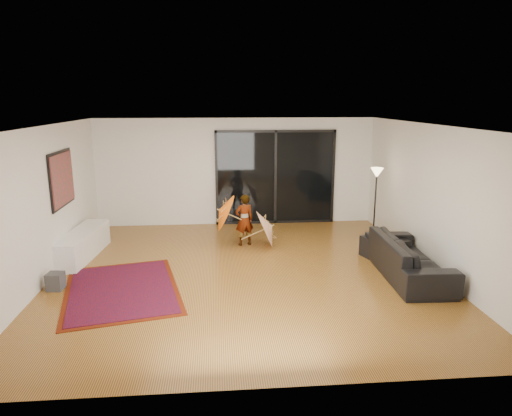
{
  "coord_description": "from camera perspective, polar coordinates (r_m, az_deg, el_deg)",
  "views": [
    {
      "loc": [
        -0.49,
        -7.96,
        3.15
      ],
      "look_at": [
        0.25,
        0.57,
        1.1
      ],
      "focal_mm": 32.0,
      "sensor_mm": 36.0,
      "label": 1
    }
  ],
  "objects": [
    {
      "name": "painting",
      "position": [
        9.55,
        -23.08,
        3.35
      ],
      "size": [
        0.04,
        1.28,
        1.08
      ],
      "color": "black",
      "rests_on": "wall_left"
    },
    {
      "name": "sofa",
      "position": [
        8.79,
        18.47,
        -5.84
      ],
      "size": [
        1.03,
        2.42,
        0.7
      ],
      "primitive_type": "imported",
      "rotation": [
        0.0,
        0.0,
        1.53
      ],
      "color": "black",
      "rests_on": "floor"
    },
    {
      "name": "floor_lamp",
      "position": [
        10.67,
        14.8,
        3.03
      ],
      "size": [
        0.28,
        0.28,
        1.65
      ],
      "color": "black",
      "rests_on": "floor"
    },
    {
      "name": "ceiling",
      "position": [
        7.98,
        -1.47,
        10.24
      ],
      "size": [
        7.0,
        7.0,
        0.0
      ],
      "primitive_type": "plane",
      "rotation": [
        3.14,
        0.0,
        0.0
      ],
      "color": "white",
      "rests_on": "wall_back"
    },
    {
      "name": "media_console",
      "position": [
        9.95,
        -20.9,
        -4.26
      ],
      "size": [
        0.68,
        1.99,
        0.54
      ],
      "primitive_type": "cube",
      "rotation": [
        0.0,
        0.0,
        -0.1
      ],
      "color": "white",
      "rests_on": "floor"
    },
    {
      "name": "parasol_white",
      "position": [
        9.91,
        2.05,
        -2.03
      ],
      "size": [
        0.52,
        0.86,
        0.92
      ],
      "rotation": [
        0.0,
        1.16,
        0.0
      ],
      "color": "silver",
      "rests_on": "floor"
    },
    {
      "name": "sliding_door",
      "position": [
        11.68,
        2.43,
        3.84
      ],
      "size": [
        3.06,
        0.07,
        2.4
      ],
      "color": "black",
      "rests_on": "wall_back"
    },
    {
      "name": "floor",
      "position": [
        8.57,
        -1.36,
        -8.1
      ],
      "size": [
        7.0,
        7.0,
        0.0
      ],
      "primitive_type": "plane",
      "color": "#A26B2C",
      "rests_on": "ground"
    },
    {
      "name": "persian_rug",
      "position": [
        8.16,
        -16.42,
        -9.74
      ],
      "size": [
        2.34,
        2.88,
        0.02
      ],
      "rotation": [
        0.0,
        0.0,
        0.22
      ],
      "color": "#531707",
      "rests_on": "floor"
    },
    {
      "name": "wall_left",
      "position": [
        8.69,
        -25.1,
        0.23
      ],
      "size": [
        0.0,
        7.0,
        7.0
      ],
      "primitive_type": "plane",
      "rotation": [
        1.57,
        0.0,
        1.57
      ],
      "color": "silver",
      "rests_on": "floor"
    },
    {
      "name": "child",
      "position": [
        9.99,
        -1.48,
        -1.5
      ],
      "size": [
        0.48,
        0.38,
        1.14
      ],
      "primitive_type": "imported",
      "rotation": [
        0.0,
        0.0,
        3.42
      ],
      "color": "#999999",
      "rests_on": "floor"
    },
    {
      "name": "wall_right",
      "position": [
        9.08,
        21.22,
        1.11
      ],
      "size": [
        0.0,
        7.0,
        7.0
      ],
      "primitive_type": "plane",
      "rotation": [
        1.57,
        0.0,
        -1.57
      ],
      "color": "silver",
      "rests_on": "floor"
    },
    {
      "name": "wall_back",
      "position": [
        11.61,
        -2.5,
        4.52
      ],
      "size": [
        7.0,
        0.0,
        7.0
      ],
      "primitive_type": "plane",
      "rotation": [
        1.57,
        0.0,
        0.0
      ],
      "color": "silver",
      "rests_on": "floor"
    },
    {
      "name": "parasol_orange",
      "position": [
        9.88,
        -4.65,
        -0.73
      ],
      "size": [
        0.51,
        0.84,
        0.87
      ],
      "rotation": [
        0.0,
        -1.13,
        0.0
      ],
      "color": "orange",
      "rests_on": "child"
    },
    {
      "name": "speaker",
      "position": [
        8.52,
        -23.78,
        -8.38
      ],
      "size": [
        0.28,
        0.28,
        0.29
      ],
      "primitive_type": "cube",
      "rotation": [
        0.0,
        0.0,
        -0.09
      ],
      "color": "#424244",
      "rests_on": "floor"
    },
    {
      "name": "wall_front",
      "position": [
        4.83,
        1.21,
        -8.4
      ],
      "size": [
        7.0,
        0.0,
        7.0
      ],
      "primitive_type": "plane",
      "rotation": [
        -1.57,
        0.0,
        0.0
      ],
      "color": "silver",
      "rests_on": "floor"
    },
    {
      "name": "ottoman",
      "position": [
        9.64,
        15.79,
        -4.83
      ],
      "size": [
        0.92,
        0.92,
        0.42
      ],
      "primitive_type": "cube",
      "rotation": [
        0.0,
        0.0,
        0.31
      ],
      "color": "black",
      "rests_on": "floor"
    }
  ]
}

